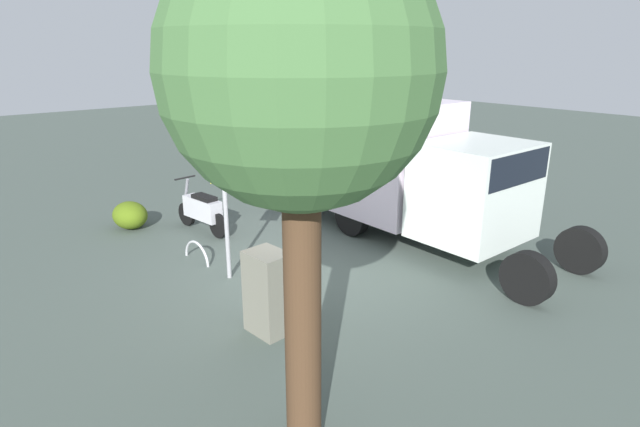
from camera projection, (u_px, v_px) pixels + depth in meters
ground_plane at (293, 276)px, 9.61m from camera, size 60.00×60.00×0.00m
box_truck_near at (401, 163)px, 11.40m from camera, size 6.96×2.21×2.97m
motorcycle at (202, 210)px, 11.76m from camera, size 1.81×0.58×1.20m
stop_sign at (223, 171)px, 8.91m from camera, size 0.71×0.33×3.05m
street_tree at (300, 78)px, 4.35m from camera, size 2.45×2.45×5.13m
utility_cabinet at (268, 293)px, 7.57m from camera, size 0.67×0.54×1.28m
bike_rack_hoop at (197, 261)px, 10.28m from camera, size 0.85×0.12×0.85m
shrub_near_sign at (130, 215)px, 12.04m from camera, size 0.93×0.76×0.64m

